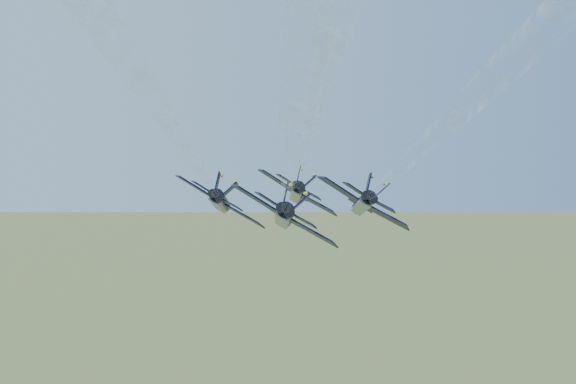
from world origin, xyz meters
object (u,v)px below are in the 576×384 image
object	(u,v)px
jet_slot	(285,215)
jet_right	(363,203)
jet_lead	(297,192)
jet_left	(221,201)

from	to	relation	value
jet_slot	jet_right	bearing A→B (deg)	57.43
jet_slot	jet_lead	bearing A→B (deg)	89.11
jet_left	jet_right	size ratio (longest dim) A/B	1.00
jet_lead	jet_right	world-z (taller)	same
jet_left	jet_slot	bearing A→B (deg)	-60.67
jet_left	jet_slot	xyz separation A→B (m)	(2.24, -16.58, 0.00)
jet_left	jet_right	xyz separation A→B (m)	(14.86, -7.48, 0.00)
jet_left	jet_slot	size ratio (longest dim) A/B	1.00
jet_lead	jet_slot	world-z (taller)	same
jet_lead	jet_slot	size ratio (longest dim) A/B	1.00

